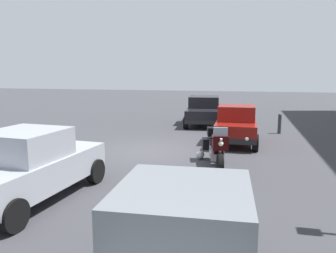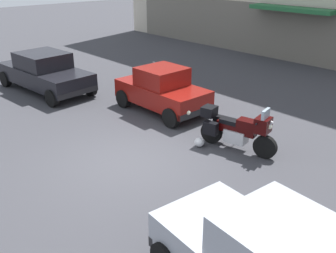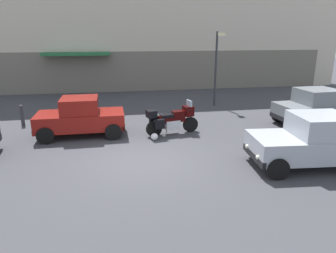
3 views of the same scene
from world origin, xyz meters
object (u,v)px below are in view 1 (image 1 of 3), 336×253
helmet (200,155)px  bollard_curbside (280,123)px  car_sedan_far (204,110)px  motorcycle (217,147)px  car_wagon_end (31,165)px  car_compact_side (236,125)px

helmet → bollard_curbside: 6.32m
helmet → car_sedan_far: size_ratio=0.06×
motorcycle → car_wagon_end: 5.37m
motorcycle → helmet: 1.11m
bollard_curbside → car_wagon_end: bearing=-32.1°
motorcycle → bollard_curbside: motorcycle is taller
car_compact_side → car_wagon_end: car_wagon_end is taller
car_sedan_far → car_wagon_end: car_wagon_end is taller
bollard_curbside → car_compact_side: bearing=-35.4°
motorcycle → car_sedan_far: 8.62m
car_sedan_far → bollard_curbside: (2.16, 3.89, -0.28)m
motorcycle → bollard_curbside: (-6.33, 2.42, -0.11)m
car_compact_side → bollard_curbside: 3.36m
motorcycle → car_wagon_end: car_wagon_end is taller
car_wagon_end → car_compact_side: bearing=-25.8°
car_wagon_end → helmet: bearing=-31.0°
car_sedan_far → car_wagon_end: 12.44m
car_wagon_end → bollard_curbside: bearing=-27.1°
helmet → motorcycle: bearing=37.7°
car_wagon_end → motorcycle: bearing=-41.3°
motorcycle → bollard_curbside: bearing=146.9°
motorcycle → car_sedan_far: size_ratio=0.48×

